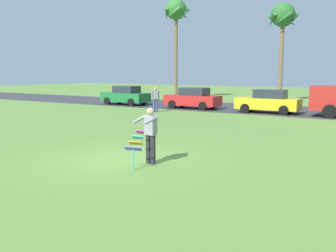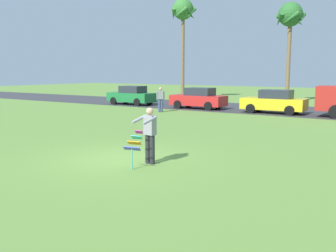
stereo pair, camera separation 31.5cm
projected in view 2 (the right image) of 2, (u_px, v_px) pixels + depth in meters
The scene contains 10 objects.
ground_plane at pixel (121, 159), 12.31m from camera, with size 120.00×120.00×0.00m, color olive.
road_strip at pixel (287, 110), 27.61m from camera, with size 120.00×8.00×0.01m, color #38383D.
person_kite_flyer at pixel (149, 133), 11.54m from camera, with size 0.59×0.69×1.73m.
kite_held at pixel (134, 144), 11.04m from camera, with size 0.53×0.69×1.09m.
parked_car_green at pixel (132, 96), 32.34m from camera, with size 4.24×1.91×1.60m.
parked_car_red at pixel (198, 99), 28.81m from camera, with size 4.20×1.84×1.60m.
parked_car_yellow at pixel (274, 102), 25.64m from camera, with size 4.23×1.89×1.60m.
palm_tree_left_near at pixel (183, 14), 38.31m from camera, with size 2.58×2.71×10.07m.
palm_tree_right_near at pixel (290, 19), 33.27m from camera, with size 2.58×2.71×8.80m.
person_walker_near at pixel (161, 99), 26.42m from camera, with size 0.41×0.45×1.73m.
Camera 2 is at (7.91, -9.19, 2.81)m, focal length 40.70 mm.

